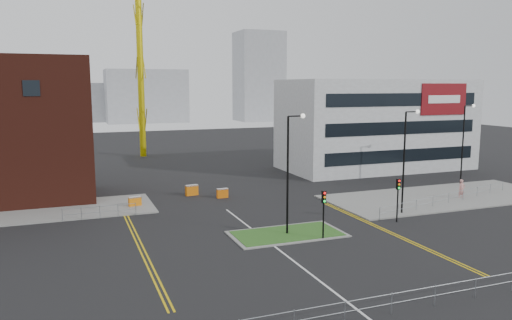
{
  "coord_description": "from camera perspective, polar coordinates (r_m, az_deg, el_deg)",
  "views": [
    {
      "loc": [
        -13.27,
        -25.45,
        11.25
      ],
      "look_at": [
        1.56,
        13.5,
        5.0
      ],
      "focal_mm": 35.0,
      "sensor_mm": 36.0,
      "label": 1
    }
  ],
  "objects": [
    {
      "name": "yellow_right_a",
      "position": [
        40.42,
        14.6,
        -7.91
      ],
      "size": [
        0.12,
        20.0,
        0.01
      ],
      "primitive_type": "cube",
      "color": "gold",
      "rests_on": "ground"
    },
    {
      "name": "ground",
      "position": [
        30.83,
        6.4,
        -12.93
      ],
      "size": [
        200.0,
        200.0,
        0.0
      ],
      "primitive_type": "plane",
      "color": "black",
      "rests_on": "ground"
    },
    {
      "name": "pavement_right",
      "position": [
        54.09,
        20.53,
        -3.96
      ],
      "size": [
        24.0,
        10.0,
        0.12
      ],
      "primitive_type": "cube",
      "color": "slate",
      "rests_on": "ground"
    },
    {
      "name": "barrier_right",
      "position": [
        50.51,
        -3.87,
        -3.76
      ],
      "size": [
        1.15,
        0.4,
        0.96
      ],
      "color": "#D6610B",
      "rests_on": "ground"
    },
    {
      "name": "skyline_c",
      "position": [
        161.36,
        0.33,
        9.5
      ],
      "size": [
        14.0,
        12.0,
        28.0
      ],
      "primitive_type": "cube",
      "color": "gray",
      "rests_on": "ground"
    },
    {
      "name": "railing_right",
      "position": [
        51.14,
        21.15,
        -3.87
      ],
      "size": [
        19.05,
        5.05,
        1.1
      ],
      "color": "gray",
      "rests_on": "ground"
    },
    {
      "name": "railing_left",
      "position": [
        44.76,
        -17.42,
        -5.45
      ],
      "size": [
        6.05,
        0.05,
        1.1
      ],
      "color": "gray",
      "rests_on": "ground"
    },
    {
      "name": "office_block",
      "position": [
        69.77,
        13.52,
        3.98
      ],
      "size": [
        25.0,
        12.2,
        12.0
      ],
      "color": "#ABADB0",
      "rests_on": "ground"
    },
    {
      "name": "yellow_left_a",
      "position": [
        37.43,
        -13.49,
        -9.2
      ],
      "size": [
        0.12,
        24.0,
        0.01
      ],
      "primitive_type": "cube",
      "color": "gold",
      "rests_on": "ground"
    },
    {
      "name": "streetlamp_right_far",
      "position": [
        60.36,
        22.74,
        2.31
      ],
      "size": [
        1.46,
        0.36,
        9.18
      ],
      "color": "black",
      "rests_on": "ground"
    },
    {
      "name": "yellow_right_b",
      "position": [
        40.59,
        14.95,
        -7.85
      ],
      "size": [
        0.12,
        20.0,
        0.01
      ],
      "primitive_type": "cube",
      "color": "gold",
      "rests_on": "ground"
    },
    {
      "name": "centre_line",
      "position": [
        32.5,
        4.75,
        -11.75
      ],
      "size": [
        0.15,
        30.0,
        0.01
      ],
      "primitive_type": "cube",
      "color": "silver",
      "rests_on": "ground"
    },
    {
      "name": "streetlamp_island",
      "position": [
        37.32,
        3.95,
        -0.49
      ],
      "size": [
        1.46,
        0.36,
        9.18
      ],
      "color": "black",
      "rests_on": "ground"
    },
    {
      "name": "skyline_b",
      "position": [
        157.22,
        -12.43,
        7.14
      ],
      "size": [
        24.0,
        12.0,
        16.0
      ],
      "primitive_type": "cube",
      "color": "gray",
      "rests_on": "ground"
    },
    {
      "name": "grass_island",
      "position": [
        38.44,
        3.57,
        -8.41
      ],
      "size": [
        8.0,
        4.0,
        0.12
      ],
      "primitive_type": "cube",
      "color": "#25551C",
      "rests_on": "ground"
    },
    {
      "name": "yellow_left_b",
      "position": [
        37.47,
        -13.03,
        -9.16
      ],
      "size": [
        0.12,
        24.0,
        0.01
      ],
      "primitive_type": "cube",
      "color": "gold",
      "rests_on": "ground"
    },
    {
      "name": "barrier_mid",
      "position": [
        51.93,
        -7.36,
        -3.38
      ],
      "size": [
        1.36,
        0.65,
        1.1
      ],
      "color": "#D3660B",
      "rests_on": "ground"
    },
    {
      "name": "traffic_light_right",
      "position": [
        42.8,
        15.93,
        -3.51
      ],
      "size": [
        0.28,
        0.33,
        3.65
      ],
      "color": "black",
      "rests_on": "ground"
    },
    {
      "name": "railing_front",
      "position": [
        25.77,
        12.77,
        -15.66
      ],
      "size": [
        24.05,
        0.05,
        1.1
      ],
      "color": "gray",
      "rests_on": "ground"
    },
    {
      "name": "island_kerb",
      "position": [
        38.44,
        3.57,
        -8.44
      ],
      "size": [
        8.6,
        4.6,
        0.08
      ],
      "primitive_type": "cube",
      "color": "slate",
      "rests_on": "ground"
    },
    {
      "name": "pedestrian",
      "position": [
        53.81,
        22.44,
        -3.11
      ],
      "size": [
        0.73,
        0.49,
        1.99
      ],
      "primitive_type": "imported",
      "rotation": [
        0.0,
        0.0,
        -0.02
      ],
      "color": "tan",
      "rests_on": "ground"
    },
    {
      "name": "barrier_left",
      "position": [
        48.0,
        -13.68,
        -4.62
      ],
      "size": [
        1.22,
        0.6,
        0.98
      ],
      "color": "orange",
      "rests_on": "ground"
    },
    {
      "name": "skyline_d",
      "position": [
        165.62,
        -19.13,
        6.24
      ],
      "size": [
        30.0,
        12.0,
        12.0
      ],
      "primitive_type": "cube",
      "color": "gray",
      "rests_on": "ground"
    },
    {
      "name": "streetlamp_right_near",
      "position": [
        45.24,
        16.8,
        0.75
      ],
      "size": [
        1.46,
        0.36,
        9.18
      ],
      "color": "black",
      "rests_on": "ground"
    },
    {
      "name": "traffic_light_island",
      "position": [
        36.9,
        7.75,
        -5.16
      ],
      "size": [
        0.28,
        0.33,
        3.65
      ],
      "color": "black",
      "rests_on": "ground"
    }
  ]
}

